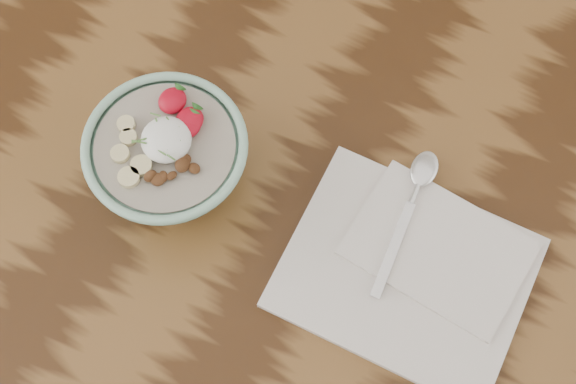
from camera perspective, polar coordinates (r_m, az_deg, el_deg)
name	(u,v)px	position (r cm, az deg, el deg)	size (l,w,h in cm)	color
table	(295,263)	(98.09, 0.51, -5.04)	(160.00, 90.00, 75.00)	#371F0D
breakfast_bowl	(169,159)	(87.16, -8.44, 2.31)	(17.40, 17.40, 11.84)	#8EBFA8
napkin	(413,268)	(88.57, 8.85, -5.33)	(26.44, 21.85, 1.58)	silver
spoon	(417,188)	(90.30, 9.14, 0.25)	(3.87, 18.40, 0.96)	silver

